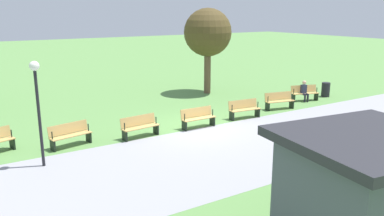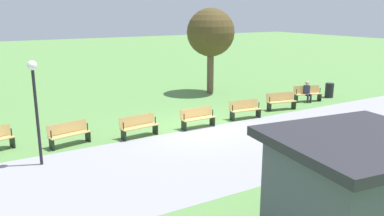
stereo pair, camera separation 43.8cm
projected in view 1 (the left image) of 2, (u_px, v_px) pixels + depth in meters
ground_plane at (199, 128)px, 17.51m from camera, size 120.00×120.00×0.00m
path_paving at (242, 147)px, 15.01m from camera, size 31.37×6.01×0.01m
bench_0 at (304, 93)px, 22.72m from camera, size 1.68×0.93×0.89m
bench_1 at (279, 100)px, 20.76m from camera, size 1.67×0.79×0.89m
bench_2 at (244, 109)px, 19.00m from camera, size 1.65×0.63×0.89m
bench_3 at (198, 117)px, 17.45m from camera, size 1.61×0.47×0.89m
bench_4 at (140, 126)px, 16.14m from camera, size 1.65×0.63×0.89m
bench_5 at (70, 134)px, 15.07m from camera, size 1.67×0.79×0.89m
person_seated at (304, 90)px, 22.52m from camera, size 0.45×0.58×1.20m
tree_0 at (208, 33)px, 24.05m from camera, size 2.95×2.95×5.27m
lamp_post at (37, 93)px, 12.64m from camera, size 0.32×0.32×3.55m
trash_bin at (326, 90)px, 23.79m from camera, size 0.50×0.50×0.86m
kiosk at (365, 195)px, 8.09m from camera, size 3.74×3.41×2.70m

